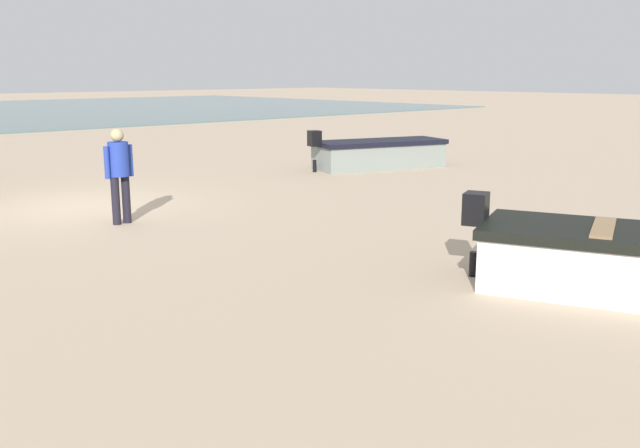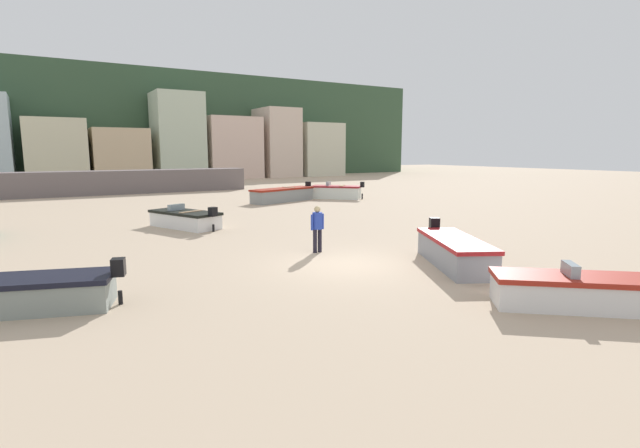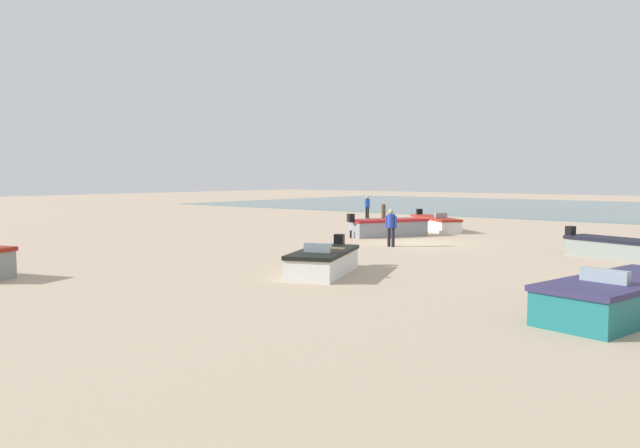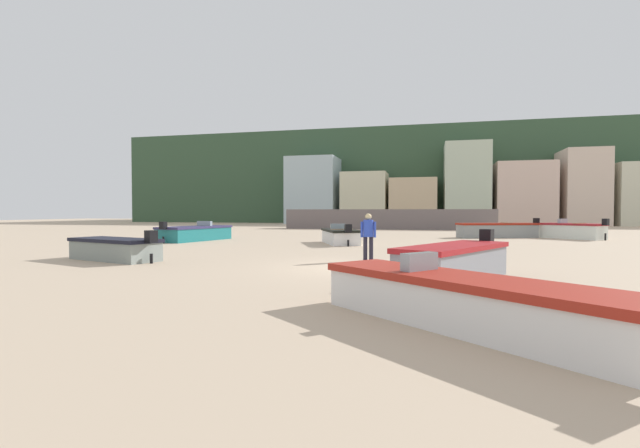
{
  "view_description": "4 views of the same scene",
  "coord_description": "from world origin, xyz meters",
  "views": [
    {
      "loc": [
        5.55,
        12.9,
        2.53
      ],
      "look_at": [
        -0.94,
        5.88,
        0.47
      ],
      "focal_mm": 39.44,
      "sensor_mm": 36.0,
      "label": 1
    },
    {
      "loc": [
        -8.05,
        -11.77,
        3.48
      ],
      "look_at": [
        0.98,
        3.33,
        0.74
      ],
      "focal_mm": 26.27,
      "sensor_mm": 36.0,
      "label": 2
    },
    {
      "loc": [
        -14.45,
        24.58,
        3.04
      ],
      "look_at": [
        0.26,
        6.52,
        1.24
      ],
      "focal_mm": 35.04,
      "sensor_mm": 36.0,
      "label": 3
    },
    {
      "loc": [
        2.04,
        -13.19,
        1.68
      ],
      "look_at": [
        -3.55,
        9.71,
        1.02
      ],
      "focal_mm": 24.95,
      "sensor_mm": 36.0,
      "label": 4
    }
  ],
  "objects": [
    {
      "name": "ground_plane",
      "position": [
        0.0,
        0.0,
        0.0
      ],
      "size": [
        160.0,
        160.0,
        0.0
      ],
      "primitive_type": "plane",
      "color": "tan"
    },
    {
      "name": "headland_hill",
      "position": [
        0.0,
        66.0,
        6.88
      ],
      "size": [
        90.0,
        32.0,
        13.77
      ],
      "primitive_type": "cube",
      "color": "#344F36",
      "rests_on": "ground"
    },
    {
      "name": "harbor_pier",
      "position": [
        -1.79,
        30.0,
        0.95
      ],
      "size": [
        19.73,
        2.4,
        1.91
      ],
      "primitive_type": "cube",
      "color": "#685E5D",
      "rests_on": "ground"
    },
    {
      "name": "townhouse_left",
      "position": [
        -6.31,
        46.6,
        3.46
      ],
      "size": [
        5.95,
        5.19,
        6.93
      ],
      "primitive_type": "cube",
      "color": "beige",
      "rests_on": "ground"
    },
    {
      "name": "townhouse_centre_left",
      "position": [
        0.11,
        47.47,
        3.01
      ],
      "size": [
        6.02,
        6.94,
        6.02
      ],
      "primitive_type": "cube",
      "color": "#CEB48D",
      "rests_on": "ground"
    },
    {
      "name": "townhouse_centre",
      "position": [
        6.8,
        46.73,
        5.22
      ],
      "size": [
        5.53,
        5.46,
        10.44
      ],
      "primitive_type": "cube",
      "color": "beige",
      "rests_on": "ground"
    },
    {
      "name": "townhouse_centre_right",
      "position": [
        13.56,
        47.04,
        3.9
      ],
      "size": [
        6.82,
        6.08,
        7.79
      ],
      "primitive_type": "cube",
      "color": "beige",
      "rests_on": "ground"
    },
    {
      "name": "townhouse_right",
      "position": [
        20.22,
        47.47,
        4.59
      ],
      "size": [
        4.82,
        6.94,
        9.17
      ],
      "primitive_type": "cube",
      "color": "beige",
      "rests_on": "ground"
    },
    {
      "name": "townhouse_far_right",
      "position": [
        26.46,
        47.24,
        3.69
      ],
      "size": [
        6.18,
        6.48,
        7.38
      ],
      "primitive_type": "cube",
      "color": "beige",
      "rests_on": "ground"
    },
    {
      "name": "boat_grey_0",
      "position": [
        6.38,
        17.4,
        0.48
      ],
      "size": [
        5.32,
        2.89,
        1.27
      ],
      "rotation": [
        0.0,
        0.0,
        1.9
      ],
      "color": "gray",
      "rests_on": "ground"
    },
    {
      "name": "boat_white_1",
      "position": [
        -2.45,
        9.67,
        0.4
      ],
      "size": [
        2.73,
        3.91,
        1.08
      ],
      "rotation": [
        0.0,
        0.0,
        0.4
      ],
      "color": "white",
      "rests_on": "ground"
    },
    {
      "name": "boat_white_2",
      "position": [
        2.57,
        -6.52,
        0.39
      ],
      "size": [
        4.56,
        4.11,
        1.07
      ],
      "rotation": [
        0.0,
        0.0,
        0.87
      ],
      "color": "silver",
      "rests_on": "ground"
    },
    {
      "name": "boat_grey_3",
      "position": [
        2.66,
        -1.87,
        0.44
      ],
      "size": [
        2.98,
        4.14,
        1.19
      ],
      "rotation": [
        0.0,
        0.0,
        2.66
      ],
      "color": "gray",
      "rests_on": "ground"
    },
    {
      "name": "boat_white_5",
      "position": [
        10.74,
        17.23,
        0.5
      ],
      "size": [
        3.56,
        3.54,
        1.28
      ],
      "rotation": [
        0.0,
        0.0,
        0.79
      ],
      "color": "white",
      "rests_on": "ground"
    },
    {
      "name": "boat_grey_6",
      "position": [
        -8.49,
        0.04,
        0.39
      ],
      "size": [
        3.93,
        2.34,
        1.08
      ],
      "rotation": [
        0.0,
        0.0,
        1.26
      ],
      "color": "gray",
      "rests_on": "ground"
    },
    {
      "name": "beach_walker_foreground",
      "position": [
        0.05,
        1.94,
        0.95
      ],
      "size": [
        0.53,
        0.36,
        1.62
      ],
      "rotation": [
        0.0,
        0.0,
        0.07
      ],
      "color": "black",
      "rests_on": "ground"
    }
  ]
}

